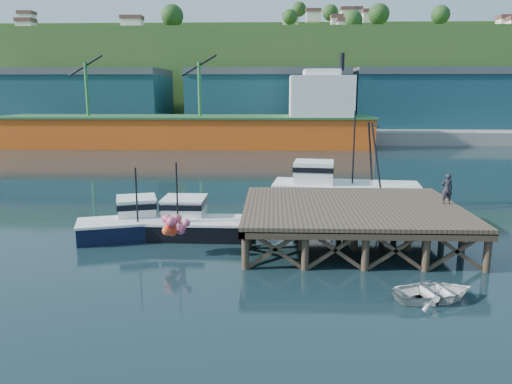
{
  "coord_description": "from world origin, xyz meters",
  "views": [
    {
      "loc": [
        1.12,
        -27.43,
        8.44
      ],
      "look_at": [
        0.07,
        2.0,
        2.41
      ],
      "focal_mm": 35.0,
      "sensor_mm": 36.0,
      "label": 1
    }
  ],
  "objects_px": {
    "boat_navy": "(138,222)",
    "dinghy": "(434,292)",
    "boat_black": "(182,222)",
    "trawler": "(342,188)",
    "dockworker": "(447,189)"
  },
  "relations": [
    {
      "from": "trawler",
      "to": "dinghy",
      "type": "bearing_deg",
      "value": -77.14
    },
    {
      "from": "boat_black",
      "to": "dinghy",
      "type": "distance_m",
      "value": 14.93
    },
    {
      "from": "boat_black",
      "to": "trawler",
      "type": "relative_size",
      "value": 0.68
    },
    {
      "from": "dockworker",
      "to": "boat_black",
      "type": "bearing_deg",
      "value": 1.93
    },
    {
      "from": "trawler",
      "to": "dinghy",
      "type": "xyz_separation_m",
      "value": [
        1.58,
        -16.4,
        -1.09
      ]
    },
    {
      "from": "boat_navy",
      "to": "dockworker",
      "type": "relative_size",
      "value": 4.16
    },
    {
      "from": "boat_navy",
      "to": "dinghy",
      "type": "bearing_deg",
      "value": -47.34
    },
    {
      "from": "boat_black",
      "to": "boat_navy",
      "type": "bearing_deg",
      "value": -173.36
    },
    {
      "from": "trawler",
      "to": "dockworker",
      "type": "xyz_separation_m",
      "value": [
        4.75,
        -7.9,
        1.54
      ]
    },
    {
      "from": "dinghy",
      "to": "boat_navy",
      "type": "bearing_deg",
      "value": 45.19
    },
    {
      "from": "boat_navy",
      "to": "boat_black",
      "type": "distance_m",
      "value": 2.56
    },
    {
      "from": "boat_navy",
      "to": "dinghy",
      "type": "height_order",
      "value": "boat_navy"
    },
    {
      "from": "boat_navy",
      "to": "dinghy",
      "type": "distance_m",
      "value": 16.91
    },
    {
      "from": "trawler",
      "to": "dockworker",
      "type": "distance_m",
      "value": 9.35
    },
    {
      "from": "dinghy",
      "to": "dockworker",
      "type": "relative_size",
      "value": 1.96
    }
  ]
}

